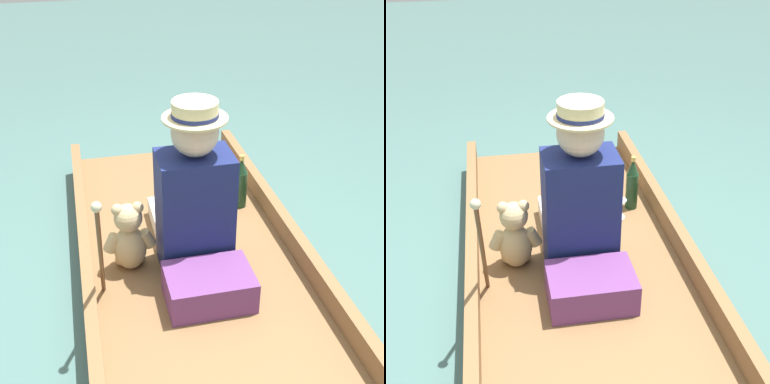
% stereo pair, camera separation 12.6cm
% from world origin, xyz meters
% --- Properties ---
extents(ground_plane, '(16.00, 16.00, 0.00)m').
position_xyz_m(ground_plane, '(0.00, 0.00, 0.00)').
color(ground_plane, '#476B66').
extents(punt_boat, '(1.17, 2.72, 0.23)m').
position_xyz_m(punt_boat, '(0.00, 0.00, 0.06)').
color(punt_boat, brown).
rests_on(punt_boat, ground_plane).
extents(seat_cushion, '(0.41, 0.29, 0.16)m').
position_xyz_m(seat_cushion, '(-0.00, -0.30, 0.18)').
color(seat_cushion, '#6B3875').
rests_on(seat_cushion, punt_boat).
extents(seated_person, '(0.36, 0.69, 0.90)m').
position_xyz_m(seated_person, '(-0.00, 0.05, 0.46)').
color(seated_person, white).
rests_on(seated_person, punt_boat).
extents(teddy_bear, '(0.27, 0.16, 0.39)m').
position_xyz_m(teddy_bear, '(-0.33, 0.04, 0.28)').
color(teddy_bear, tan).
rests_on(teddy_bear, punt_boat).
extents(wine_glass, '(0.09, 0.09, 0.12)m').
position_xyz_m(wine_glass, '(0.30, 0.40, 0.19)').
color(wine_glass, silver).
rests_on(wine_glass, punt_boat).
extents(walking_cane, '(0.04, 0.35, 0.70)m').
position_xyz_m(walking_cane, '(-0.48, -0.30, 0.51)').
color(walking_cane, brown).
rests_on(walking_cane, punt_boat).
extents(champagne_bottle, '(0.07, 0.07, 0.35)m').
position_xyz_m(champagne_bottle, '(0.41, 0.50, 0.26)').
color(champagne_bottle, '#19381E').
rests_on(champagne_bottle, punt_boat).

